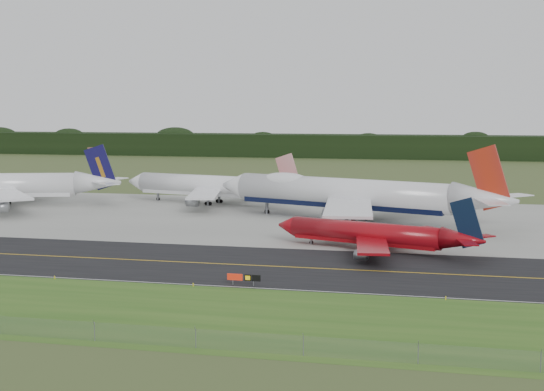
{
  "coord_description": "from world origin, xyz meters",
  "views": [
    {
      "loc": [
        31.53,
        -124.92,
        26.3
      ],
      "look_at": [
        -0.86,
        22.0,
        8.78
      ],
      "focal_mm": 50.0,
      "sensor_mm": 36.0,
      "label": 1
    }
  ],
  "objects": [
    {
      "name": "apron",
      "position": [
        0.0,
        51.0,
        0.01
      ],
      "size": [
        400.0,
        78.0,
        0.01
      ],
      "primitive_type": "cube",
      "color": "gray",
      "rests_on": "ground"
    },
    {
      "name": "taxiway_centreline",
      "position": [
        0.0,
        -4.0,
        0.03
      ],
      "size": [
        400.0,
        0.4,
        0.0
      ],
      "primitive_type": "cube",
      "color": "gold",
      "rests_on": "taxiway"
    },
    {
      "name": "jet_red_737",
      "position": [
        20.65,
        13.42,
        3.06
      ],
      "size": [
        39.98,
        31.73,
        11.06
      ],
      "color": "maroon",
      "rests_on": "ground"
    },
    {
      "name": "edge_marker_left",
      "position": [
        -25.82,
        -20.5,
        0.25
      ],
      "size": [
        0.16,
        0.16,
        0.5
      ],
      "primitive_type": "cylinder",
      "color": "yellow",
      "rests_on": "ground"
    },
    {
      "name": "edge_marker_center",
      "position": [
        -3.43,
        -20.5,
        0.25
      ],
      "size": [
        0.16,
        0.16,
        0.5
      ],
      "primitive_type": "cylinder",
      "color": "yellow",
      "rests_on": "ground"
    },
    {
      "name": "edge_marker_right",
      "position": [
        33.0,
        -20.5,
        0.25
      ],
      "size": [
        0.16,
        0.16,
        0.5
      ],
      "primitive_type": "cylinder",
      "color": "yellow",
      "rests_on": "ground"
    },
    {
      "name": "jet_ba_747",
      "position": [
        11.98,
        49.03,
        6.36
      ],
      "size": [
        72.28,
        58.28,
        18.7
      ],
      "color": "silver",
      "rests_on": "ground"
    },
    {
      "name": "taxiway",
      "position": [
        0.0,
        -4.0,
        0.01
      ],
      "size": [
        400.0,
        32.0,
        0.02
      ],
      "primitive_type": "cube",
      "color": "black",
      "rests_on": "ground"
    },
    {
      "name": "jet_star_tail",
      "position": [
        -28.47,
        72.34,
        4.86
      ],
      "size": [
        54.84,
        45.08,
        14.58
      ],
      "color": "white",
      "rests_on": "ground"
    },
    {
      "name": "jet_navy_gold",
      "position": [
        -82.44,
        55.97,
        5.44
      ],
      "size": [
        63.01,
        53.62,
        16.55
      ],
      "color": "white",
      "rests_on": "ground"
    },
    {
      "name": "grass_verge",
      "position": [
        0.0,
        -35.0,
        0.01
      ],
      "size": [
        400.0,
        30.0,
        0.01
      ],
      "primitive_type": "cube",
      "color": "#2A5418",
      "rests_on": "ground"
    },
    {
      "name": "horizon_treeline",
      "position": [
        0.0,
        273.76,
        5.47
      ],
      "size": [
        700.0,
        25.0,
        12.0
      ],
      "color": "black",
      "rests_on": "ground"
    },
    {
      "name": "perimeter_fence",
      "position": [
        0.0,
        -48.0,
        1.1
      ],
      "size": [
        320.0,
        0.1,
        320.0
      ],
      "color": "slate",
      "rests_on": "ground"
    },
    {
      "name": "taxiway_edge_line",
      "position": [
        0.0,
        -19.5,
        0.03
      ],
      "size": [
        400.0,
        0.25,
        0.0
      ],
      "primitive_type": "cube",
      "color": "silver",
      "rests_on": "taxiway"
    },
    {
      "name": "ground",
      "position": [
        0.0,
        0.0,
        0.0
      ],
      "size": [
        600.0,
        600.0,
        0.0
      ],
      "primitive_type": "plane",
      "color": "#3E5025",
      "rests_on": "ground"
    },
    {
      "name": "taxiway_sign",
      "position": [
        3.72,
        -18.32,
        1.2
      ],
      "size": [
        5.1,
        0.29,
        1.7
      ],
      "color": "slate",
      "rests_on": "ground"
    }
  ]
}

